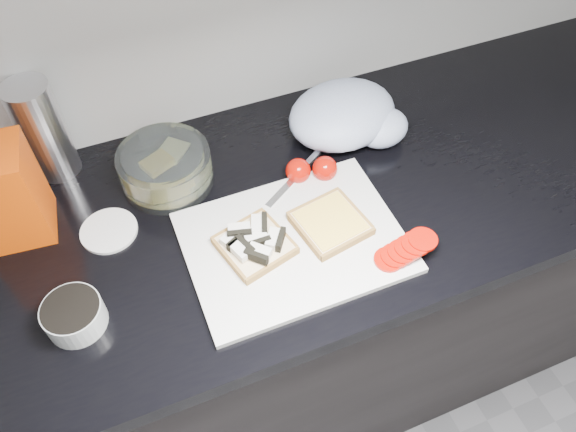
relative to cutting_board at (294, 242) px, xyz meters
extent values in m
cube|color=black|center=(-0.13, 0.11, -0.48)|extent=(3.50, 0.60, 0.86)
cube|color=black|center=(-0.13, 0.11, -0.03)|extent=(3.50, 0.64, 0.04)
cube|color=silver|center=(0.00, 0.00, 0.00)|extent=(0.40, 0.30, 0.01)
cube|color=beige|center=(-0.07, 0.01, 0.01)|extent=(0.14, 0.14, 0.02)
cube|color=white|center=(-0.11, 0.03, 0.03)|extent=(0.05, 0.04, 0.02)
cube|color=black|center=(-0.11, 0.03, 0.03)|extent=(0.04, 0.03, 0.02)
cube|color=white|center=(-0.09, 0.04, 0.03)|extent=(0.05, 0.03, 0.02)
cube|color=black|center=(-0.09, 0.04, 0.03)|extent=(0.05, 0.02, 0.02)
cube|color=white|center=(-0.06, 0.04, 0.03)|extent=(0.04, 0.05, 0.02)
cube|color=black|center=(-0.06, 0.04, 0.03)|extent=(0.02, 0.05, 0.02)
cube|color=white|center=(-0.11, 0.00, 0.03)|extent=(0.04, 0.05, 0.02)
cube|color=black|center=(-0.11, 0.00, 0.03)|extent=(0.02, 0.05, 0.02)
cube|color=white|center=(-0.07, 0.01, 0.03)|extent=(0.04, 0.02, 0.02)
cube|color=black|center=(-0.07, 0.01, 0.03)|extent=(0.05, 0.01, 0.02)
cube|color=white|center=(-0.04, 0.00, 0.03)|extent=(0.04, 0.05, 0.02)
cube|color=black|center=(-0.04, 0.00, 0.03)|extent=(0.03, 0.04, 0.02)
cube|color=white|center=(-0.08, -0.02, 0.03)|extent=(0.05, 0.05, 0.02)
cube|color=black|center=(-0.08, -0.02, 0.03)|extent=(0.04, 0.04, 0.02)
cube|color=beige|center=(0.08, 0.01, 0.01)|extent=(0.14, 0.14, 0.02)
cube|color=#FFCF4B|center=(0.08, 0.01, 0.02)|extent=(0.12, 0.12, 0.00)
cylinder|color=#AF0E04|center=(0.14, -0.11, 0.01)|extent=(0.07, 0.07, 0.01)
cylinder|color=#AF0E04|center=(0.15, -0.11, 0.01)|extent=(0.07, 0.07, 0.01)
cylinder|color=#AF0E04|center=(0.17, -0.11, 0.02)|extent=(0.07, 0.07, 0.01)
cylinder|color=#AF0E04|center=(0.18, -0.10, 0.02)|extent=(0.06, 0.06, 0.01)
cylinder|color=#AF0E04|center=(0.20, -0.10, 0.03)|extent=(0.06, 0.06, 0.01)
cylinder|color=#AF0E04|center=(0.21, -0.10, 0.03)|extent=(0.06, 0.06, 0.01)
cube|color=silver|center=(0.04, 0.13, 0.01)|extent=(0.11, 0.08, 0.00)
cube|color=silver|center=(0.11, 0.18, 0.01)|extent=(0.05, 0.04, 0.01)
cylinder|color=#AAAFAF|center=(-0.40, -0.01, 0.02)|extent=(0.10, 0.10, 0.05)
cylinder|color=black|center=(-0.40, -0.01, 0.04)|extent=(0.10, 0.10, 0.01)
cylinder|color=silver|center=(-0.32, 0.16, 0.00)|extent=(0.13, 0.13, 0.01)
cylinder|color=silver|center=(-0.18, 0.25, 0.03)|extent=(0.19, 0.19, 0.08)
cube|color=#FFCF4B|center=(-0.19, 0.24, 0.03)|extent=(0.07, 0.06, 0.04)
cube|color=#FFE898|center=(-0.16, 0.27, 0.01)|extent=(0.08, 0.08, 0.01)
cube|color=#FF5704|center=(-0.47, 0.23, 0.09)|extent=(0.14, 0.13, 0.20)
cylinder|color=silver|center=(-0.38, 0.37, 0.10)|extent=(0.09, 0.09, 0.21)
ellipsoid|color=silver|center=(0.21, 0.24, 0.05)|extent=(0.27, 0.24, 0.11)
ellipsoid|color=silver|center=(0.28, 0.19, 0.03)|extent=(0.13, 0.12, 0.07)
sphere|color=#AF0E04|center=(0.07, 0.15, 0.02)|extent=(0.05, 0.05, 0.05)
sphere|color=#AF0E04|center=(0.12, 0.13, 0.02)|extent=(0.05, 0.05, 0.05)
camera|label=1|loc=(-0.24, -0.57, 0.85)|focal=35.00mm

